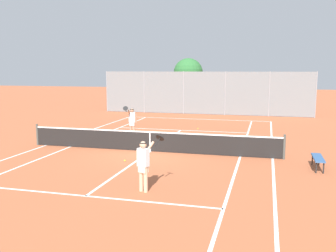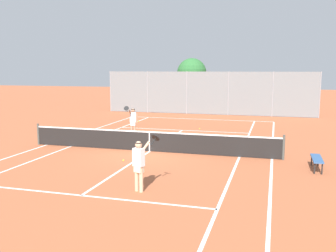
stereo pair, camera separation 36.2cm
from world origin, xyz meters
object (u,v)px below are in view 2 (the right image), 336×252
Objects in this scene: player_far_left at (133,120)px; tree_behind_left at (192,74)px; loose_tennis_ball_0 at (138,121)px; loose_tennis_ball_2 at (200,129)px; player_near_side at (139,162)px; loose_tennis_ball_1 at (123,160)px; tennis_net at (149,141)px; courtside_bench at (317,159)px.

tree_behind_left reaches higher than player_far_left.
loose_tennis_ball_0 and loose_tennis_ball_2 have the same top height.
loose_tennis_ball_2 is at bearing -75.01° from tree_behind_left.
player_far_left is at bearing 112.41° from player_near_side.
loose_tennis_ball_1 is at bearing -72.51° from loose_tennis_ball_0.
tennis_net is at bearing -97.56° from loose_tennis_ball_2.
loose_tennis_ball_2 is (3.13, 3.64, -0.89)m from player_far_left.
tennis_net is 5.77m from player_near_side.
tennis_net is at bearing 77.80° from loose_tennis_ball_1.
loose_tennis_ball_1 is at bearing 119.92° from player_near_side.
loose_tennis_ball_1 is at bearing -98.61° from loose_tennis_ball_2.
player_far_left is 26.88× the size of loose_tennis_ball_0.
tennis_net is at bearing 105.65° from player_near_side.
player_far_left is 26.88× the size of loose_tennis_ball_2.
loose_tennis_ball_0 is (-1.84, 5.75, -0.89)m from player_far_left.
tennis_net is 7.22m from loose_tennis_ball_2.
player_far_left is at bearing -91.11° from tree_behind_left.
loose_tennis_ball_0 is (-4.02, 9.26, -0.48)m from tennis_net.
loose_tennis_ball_2 is at bearing 81.39° from loose_tennis_ball_1.
loose_tennis_ball_0 is 11.88m from loose_tennis_ball_1.
courtside_bench is (6.19, -8.44, 0.38)m from loose_tennis_ball_2.
tennis_net is 4.15m from player_far_left.
loose_tennis_ball_2 is 11.51m from tree_behind_left.
loose_tennis_ball_1 is 7.63m from courtside_bench.
loose_tennis_ball_2 is (1.39, 9.21, 0.00)m from loose_tennis_ball_1.
player_near_side is 0.37× the size of tree_behind_left.
courtside_bench is at bearing -43.41° from loose_tennis_ball_0.
player_near_side is at bearing -69.38° from loose_tennis_ball_0.
player_far_left is (-3.73, 9.04, 0.00)m from player_near_side.
tree_behind_left reaches higher than player_near_side.
player_far_left is 6.11m from loose_tennis_ball_0.
courtside_bench is (11.15, -10.55, 0.38)m from loose_tennis_ball_0.
loose_tennis_ball_0 is at bearing 113.44° from tennis_net.
player_near_side reaches higher than loose_tennis_ball_2.
courtside_bench reaches higher than loose_tennis_ball_2.
courtside_bench is 21.31m from tree_behind_left.
loose_tennis_ball_0 is 15.36m from courtside_bench.
player_near_side is at bearing -60.08° from loose_tennis_ball_1.
player_near_side and player_far_left have the same top height.
loose_tennis_ball_0 is at bearing -103.94° from tree_behind_left.
player_near_side reaches higher than courtside_bench.
tree_behind_left is at bearing 76.06° from loose_tennis_ball_0.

